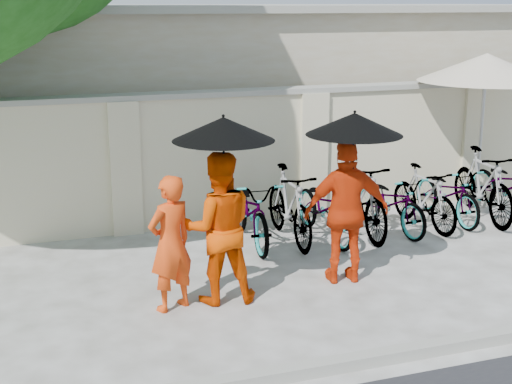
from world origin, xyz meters
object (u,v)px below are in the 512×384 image
object	(u,v)px
monk_left	(170,243)
monk_right	(347,212)
patio_umbrella	(486,69)
monk_center	(218,228)

from	to	relation	value
monk_left	monk_right	distance (m)	2.23
monk_left	patio_umbrella	distance (m)	6.31
patio_umbrella	monk_left	bearing A→B (deg)	-158.08
monk_right	monk_center	bearing A→B (deg)	12.47
monk_left	patio_umbrella	bearing A→B (deg)	177.09
monk_right	monk_left	bearing A→B (deg)	13.21
monk_center	monk_right	bearing A→B (deg)	-169.84
monk_left	monk_right	xyz separation A→B (m)	(2.22, 0.13, 0.12)
monk_left	monk_center	world-z (taller)	monk_center
monk_center	monk_right	size ratio (longest dim) A/B	0.99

